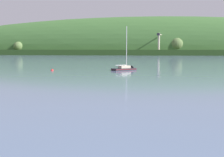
{
  "coord_description": "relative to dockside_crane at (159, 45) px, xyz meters",
  "views": [
    {
      "loc": [
        -1.82,
        -0.89,
        5.1
      ],
      "look_at": [
        -7.46,
        29.15,
        1.93
      ],
      "focal_mm": 45.97,
      "sensor_mm": 36.0,
      "label": 1
    }
  ],
  "objects": [
    {
      "name": "far_shoreline_hill",
      "position": [
        -8.52,
        32.84,
        -8.02
      ],
      "size": [
        569.88,
        104.2,
        66.9
      ],
      "rotation": [
        0.0,
        0.0,
        0.08
      ],
      "color": "#27431B",
      "rests_on": "ground"
    },
    {
      "name": "dockside_crane",
      "position": [
        0.0,
        0.0,
        0.0
      ],
      "size": [
        3.88,
        12.24,
        17.31
      ],
      "rotation": [
        0.0,
        0.0,
        1.41
      ],
      "color": "#4C4C51",
      "rests_on": "ground"
    },
    {
      "name": "sailboat_midwater_white",
      "position": [
        -3.71,
        -155.81,
        -8.04
      ],
      "size": [
        6.37,
        6.11,
        11.5
      ],
      "rotation": [
        0.0,
        0.0,
        0.74
      ],
      "color": "#232328",
      "rests_on": "ground"
    },
    {
      "name": "mooring_buoy_foreground",
      "position": [
        -20.88,
        -160.29,
        -8.19
      ],
      "size": [
        0.66,
        0.66,
        0.74
      ],
      "color": "red",
      "rests_on": "ground"
    }
  ]
}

